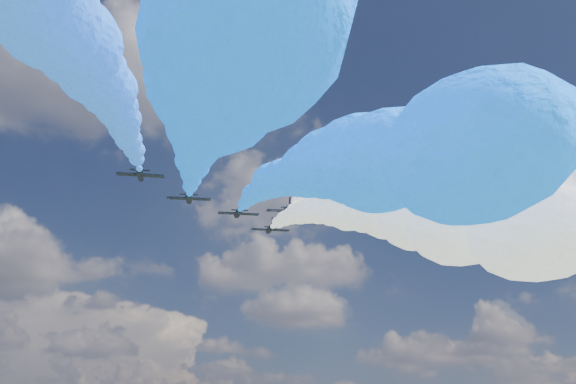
{
  "coord_description": "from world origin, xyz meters",
  "views": [
    {
      "loc": [
        -21.28,
        -131.27,
        46.59
      ],
      "look_at": [
        0.0,
        4.0,
        95.61
      ],
      "focal_mm": 45.27,
      "sensor_mm": 36.0,
      "label": 1
    }
  ],
  "objects": [
    {
      "name": "trail_0",
      "position": [
        -28.6,
        -67.1,
        75.9
      ],
      "size": [
        7.11,
        118.28,
        40.99
      ],
      "primitive_type": null,
      "color": "blue"
    },
    {
      "name": "trail_1",
      "position": [
        -19.63,
        -55.41,
        75.9
      ],
      "size": [
        7.11,
        118.28,
        40.99
      ],
      "primitive_type": null,
      "color": "#0C62FF"
    },
    {
      "name": "jet_7",
      "position": [
        29.33,
        -4.69,
        93.61
      ],
      "size": [
        8.52,
        11.63,
        4.28
      ],
      "primitive_type": null,
      "rotation": [
        0.16,
        0.0,
        0.01
      ],
      "color": "black"
    },
    {
      "name": "trail_6",
      "position": [
        21.5,
        -54.99,
        75.9
      ],
      "size": [
        7.11,
        118.28,
        40.99
      ],
      "primitive_type": null,
      "color": "red"
    },
    {
      "name": "jet_2",
      "position": [
        -9.16,
        12.92,
        93.61
      ],
      "size": [
        8.45,
        11.58,
        4.28
      ],
      "primitive_type": null,
      "rotation": [
        0.16,
        0.0,
        0.0
      ],
      "color": "black"
    },
    {
      "name": "trail_2",
      "position": [
        -9.16,
        -47.39,
        75.9
      ],
      "size": [
        7.11,
        118.28,
        40.99
      ],
      "primitive_type": null,
      "color": "#0E67FF"
    },
    {
      "name": "trail_4",
      "position": [
        -1.01,
        -36.76,
        75.9
      ],
      "size": [
        7.11,
        118.28,
        40.99
      ],
      "primitive_type": null,
      "color": "white"
    },
    {
      "name": "jet_6",
      "position": [
        21.5,
        5.33,
        93.61
      ],
      "size": [
        8.64,
        11.72,
        4.28
      ],
      "primitive_type": null,
      "rotation": [
        0.16,
        0.0,
        -0.02
      ],
      "color": "black"
    },
    {
      "name": "jet_0",
      "position": [
        -28.6,
        -6.78,
        93.61
      ],
      "size": [
        8.61,
        11.7,
        4.28
      ],
      "primitive_type": null,
      "rotation": [
        0.16,
        0.0,
        0.01
      ],
      "color": "black"
    },
    {
      "name": "jet_1",
      "position": [
        -19.63,
        4.91,
        93.61
      ],
      "size": [
        8.83,
        11.85,
        4.28
      ],
      "primitive_type": null,
      "rotation": [
        0.16,
        0.0,
        -0.03
      ],
      "color": "black"
    },
    {
      "name": "trail_5",
      "position": [
        8.38,
        -45.26,
        75.9
      ],
      "size": [
        7.11,
        118.28,
        40.99
      ],
      "primitive_type": null,
      "color": "red"
    },
    {
      "name": "trail_3",
      "position": [
        0.65,
        -50.66,
        75.9
      ],
      "size": [
        7.11,
        118.28,
        40.99
      ],
      "primitive_type": null,
      "color": "silver"
    },
    {
      "name": "jet_5",
      "position": [
        8.38,
        15.06,
        93.61
      ],
      "size": [
        9.15,
        12.08,
        4.28
      ],
      "primitive_type": null,
      "rotation": [
        0.16,
        0.0,
        -0.06
      ],
      "color": "black"
    },
    {
      "name": "jet_4",
      "position": [
        -1.01,
        23.55,
        93.61
      ],
      "size": [
        8.58,
        11.68,
        4.28
      ],
      "primitive_type": null,
      "rotation": [
        0.16,
        0.0,
        -0.01
      ],
      "color": "black"
    },
    {
      "name": "jet_3",
      "position": [
        0.65,
        9.66,
        93.61
      ],
      "size": [
        8.5,
        11.61,
        4.28
      ],
      "primitive_type": null,
      "rotation": [
        0.16,
        0.0,
        -0.0
      ],
      "color": "black"
    }
  ]
}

